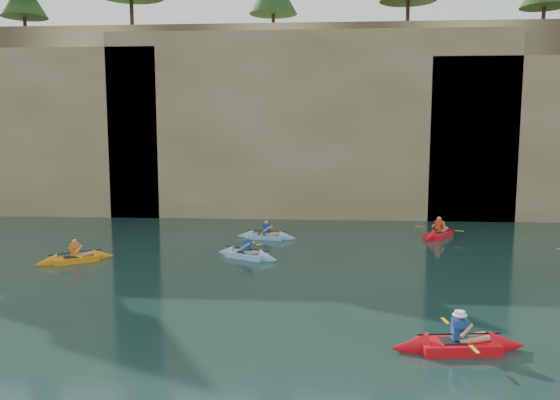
# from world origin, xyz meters

# --- Properties ---
(ground) EXTENTS (160.00, 160.00, 0.00)m
(ground) POSITION_xyz_m (0.00, 0.00, 0.00)
(ground) COLOR black
(ground) RESTS_ON ground
(cliff) EXTENTS (70.00, 16.00, 12.00)m
(cliff) POSITION_xyz_m (0.00, 30.00, 6.00)
(cliff) COLOR tan
(cliff) RESTS_ON ground
(cliff_slab_center) EXTENTS (24.00, 2.40, 11.40)m
(cliff_slab_center) POSITION_xyz_m (2.00, 22.60, 5.70)
(cliff_slab_center) COLOR tan
(cliff_slab_center) RESTS_ON ground
(sea_cave_center) EXTENTS (3.50, 1.00, 3.20)m
(sea_cave_center) POSITION_xyz_m (-4.00, 21.95, 1.60)
(sea_cave_center) COLOR black
(sea_cave_center) RESTS_ON ground
(sea_cave_east) EXTENTS (5.00, 1.00, 4.50)m
(sea_cave_east) POSITION_xyz_m (10.00, 21.95, 2.25)
(sea_cave_east) COLOR black
(sea_cave_east) RESTS_ON ground
(main_kayaker) EXTENTS (3.38, 2.25, 1.23)m
(main_kayaker) POSITION_xyz_m (6.00, 2.20, 0.16)
(main_kayaker) COLOR red
(main_kayaker) RESTS_ON ground
(kayaker_orange) EXTENTS (2.89, 2.38, 1.17)m
(kayaker_orange) POSITION_xyz_m (-7.16, 10.25, 0.14)
(kayaker_orange) COLOR orange
(kayaker_orange) RESTS_ON ground
(kayaker_ltblue_near) EXTENTS (3.00, 2.11, 1.19)m
(kayaker_ltblue_near) POSITION_xyz_m (-0.35, 11.43, 0.15)
(kayaker_ltblue_near) COLOR #8ABCE8
(kayaker_ltblue_near) RESTS_ON ground
(kayaker_red_far) EXTENTS (2.54, 3.31, 1.27)m
(kayaker_red_far) POSITION_xyz_m (8.61, 16.60, 0.16)
(kayaker_red_far) COLOR red
(kayaker_red_far) RESTS_ON ground
(kayaker_ltblue_mid) EXTENTS (3.05, 2.24, 1.13)m
(kayaker_ltblue_mid) POSITION_xyz_m (0.08, 15.52, 0.14)
(kayaker_ltblue_mid) COLOR #83ACDB
(kayaker_ltblue_mid) RESTS_ON ground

